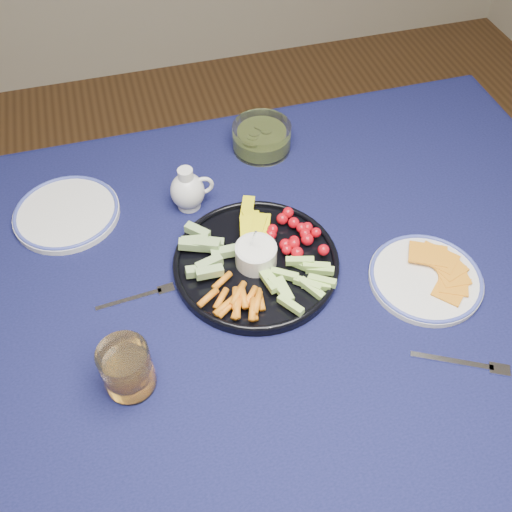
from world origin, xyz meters
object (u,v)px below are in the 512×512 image
object	(u,v)px
creamer_pitcher	(188,191)
pickle_bowl	(262,138)
crudite_platter	(255,261)
juice_tumbler	(128,370)
cheese_plate	(426,277)
side_plate_extra	(67,213)
dining_table	(217,325)

from	to	relation	value
creamer_pitcher	pickle_bowl	size ratio (longest dim) A/B	0.74
crudite_platter	pickle_bowl	distance (m)	0.36
juice_tumbler	cheese_plate	bearing A→B (deg)	6.21
juice_tumbler	creamer_pitcher	bearing A→B (deg)	65.22
crudite_platter	creamer_pitcher	xyz separation A→B (m)	(-0.09, 0.20, 0.02)
cheese_plate	creamer_pitcher	bearing A→B (deg)	140.63
crudite_platter	creamer_pitcher	size ratio (longest dim) A/B	3.21
crudite_platter	juice_tumbler	bearing A→B (deg)	-145.30
crudite_platter	pickle_bowl	bearing A→B (deg)	71.71
juice_tumbler	side_plate_extra	size ratio (longest dim) A/B	0.45
crudite_platter	creamer_pitcher	bearing A→B (deg)	113.81
crudite_platter	cheese_plate	world-z (taller)	crudite_platter
pickle_bowl	cheese_plate	xyz separation A→B (m)	(0.19, -0.46, -0.02)
dining_table	side_plate_extra	distance (m)	0.40
creamer_pitcher	side_plate_extra	distance (m)	0.26
side_plate_extra	cheese_plate	bearing A→B (deg)	-29.18
crudite_platter	side_plate_extra	xyz separation A→B (m)	(-0.34, 0.24, -0.01)
dining_table	crudite_platter	size ratio (longest dim) A/B	5.18
cheese_plate	side_plate_extra	xyz separation A→B (m)	(-0.65, 0.36, -0.00)
dining_table	cheese_plate	world-z (taller)	cheese_plate
dining_table	pickle_bowl	size ratio (longest dim) A/B	12.29
crudite_platter	juice_tumbler	world-z (taller)	crudite_platter
crudite_platter	juice_tumbler	size ratio (longest dim) A/B	3.26
dining_table	cheese_plate	distance (m)	0.41
dining_table	creamer_pitcher	xyz separation A→B (m)	(0.00, 0.25, 0.13)
pickle_bowl	cheese_plate	world-z (taller)	pickle_bowl
creamer_pitcher	side_plate_extra	world-z (taller)	creamer_pitcher
dining_table	cheese_plate	bearing A→B (deg)	-9.57
cheese_plate	juice_tumbler	size ratio (longest dim) A/B	2.17
creamer_pitcher	cheese_plate	world-z (taller)	creamer_pitcher
dining_table	juice_tumbler	world-z (taller)	juice_tumbler
pickle_bowl	side_plate_extra	xyz separation A→B (m)	(-0.45, -0.10, -0.02)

